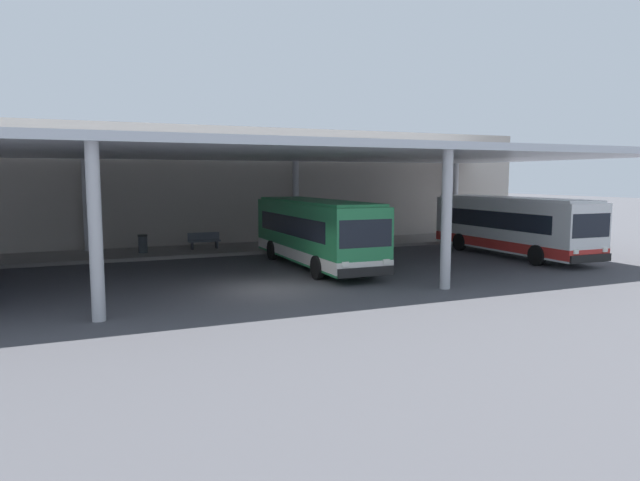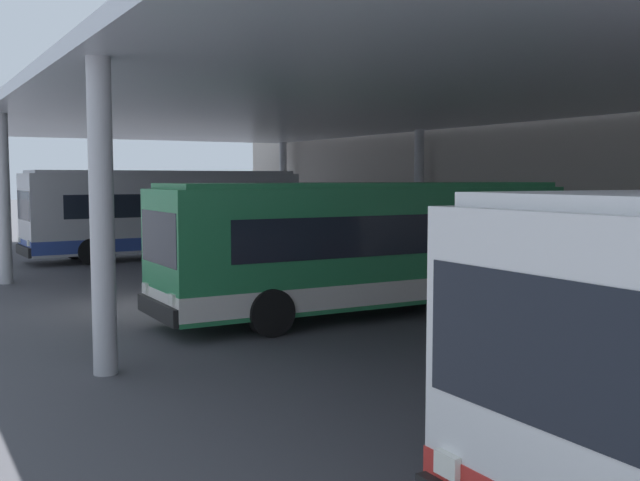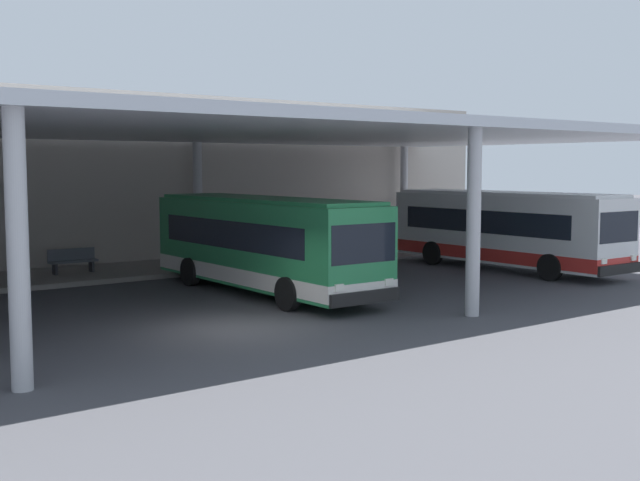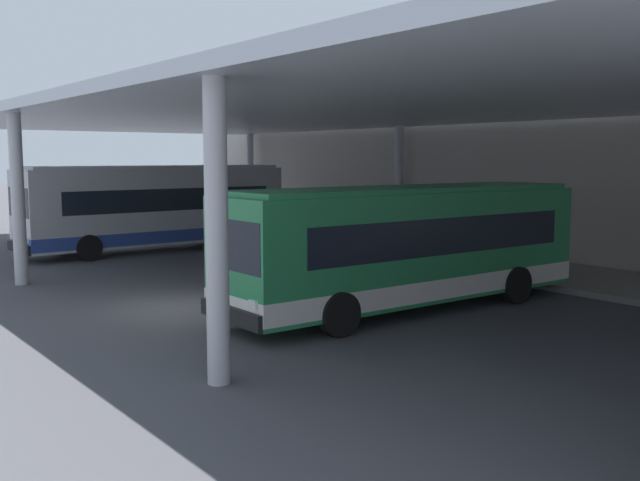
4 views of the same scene
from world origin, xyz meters
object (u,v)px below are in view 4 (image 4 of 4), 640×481
(bus_nearest_bay, at_px, (157,207))
(bus_second_bay, at_px, (408,246))
(trash_bin, at_px, (406,240))
(bench_waiting, at_px, (481,248))

(bus_nearest_bay, distance_m, bus_second_bay, 14.97)
(bus_nearest_bay, relative_size, trash_bin, 11.64)
(bus_nearest_bay, xyz_separation_m, trash_bin, (7.78, 6.98, -1.16))
(bus_nearest_bay, height_order, bus_second_bay, bus_nearest_bay)
(bus_nearest_bay, relative_size, bench_waiting, 6.34)
(trash_bin, bearing_deg, bus_nearest_bay, -138.10)
(bus_second_bay, bearing_deg, trash_bin, 136.12)
(bus_nearest_bay, distance_m, trash_bin, 10.52)
(bench_waiting, relative_size, trash_bin, 1.84)
(bench_waiting, height_order, trash_bin, trash_bin)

